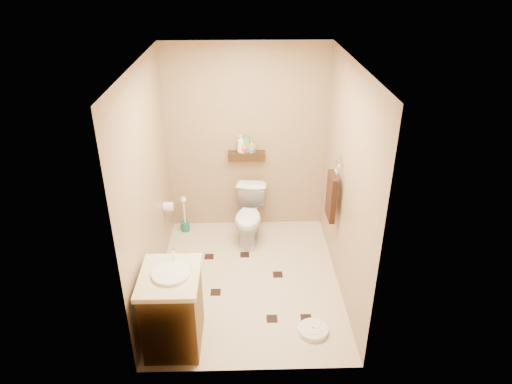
{
  "coord_description": "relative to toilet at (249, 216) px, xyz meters",
  "views": [
    {
      "loc": [
        -0.03,
        -4.09,
        3.26
      ],
      "look_at": [
        0.09,
        0.25,
        0.99
      ],
      "focal_mm": 32.0,
      "sensor_mm": 36.0,
      "label": 1
    }
  ],
  "objects": [
    {
      "name": "floor_accents",
      "position": [
        0.02,
        -0.9,
        -0.34
      ],
      "size": [
        1.15,
        1.22,
        0.01
      ],
      "color": "black",
      "rests_on": "ground"
    },
    {
      "name": "toilet",
      "position": [
        0.0,
        0.0,
        0.0
      ],
      "size": [
        0.46,
        0.71,
        0.68
      ],
      "primitive_type": "imported",
      "rotation": [
        0.0,
        0.0,
        -0.12
      ],
      "color": "white",
      "rests_on": "ground"
    },
    {
      "name": "bottle_e",
      "position": [
        0.04,
        0.34,
        0.81
      ],
      "size": [
        0.11,
        0.11,
        0.17
      ],
      "primitive_type": "imported",
      "rotation": [
        0.0,
        0.0,
        3.85
      ],
      "color": "gold",
      "rests_on": "wall_shelf"
    },
    {
      "name": "bottle_a",
      "position": [
        -0.1,
        0.34,
        0.84
      ],
      "size": [
        0.12,
        0.12,
        0.23
      ],
      "primitive_type": "imported",
      "rotation": [
        0.0,
        0.0,
        5.29
      ],
      "color": "white",
      "rests_on": "wall_shelf"
    },
    {
      "name": "bottle_d",
      "position": [
        -0.03,
        0.34,
        0.85
      ],
      "size": [
        0.13,
        0.13,
        0.24
      ],
      "primitive_type": "imported",
      "rotation": [
        0.0,
        0.0,
        2.18
      ],
      "color": "#3AAF68",
      "rests_on": "wall_shelf"
    },
    {
      "name": "bottle_c",
      "position": [
        -0.05,
        0.34,
        0.8
      ],
      "size": [
        0.13,
        0.13,
        0.15
      ],
      "primitive_type": "imported",
      "rotation": [
        0.0,
        0.0,
        4.64
      ],
      "color": "red",
      "rests_on": "wall_shelf"
    },
    {
      "name": "towel_ring",
      "position": [
        0.89,
        -0.58,
        0.6
      ],
      "size": [
        0.12,
        0.3,
        0.76
      ],
      "color": "silver",
      "rests_on": "wall_right"
    },
    {
      "name": "ground",
      "position": [
        -0.02,
        -0.83,
        -0.34
      ],
      "size": [
        2.5,
        2.5,
        0.0
      ],
      "primitive_type": "plane",
      "color": "beige",
      "rests_on": "ground"
    },
    {
      "name": "toilet_brush",
      "position": [
        -0.84,
        0.24,
        -0.16
      ],
      "size": [
        0.12,
        0.12,
        0.5
      ],
      "color": "#196457",
      "rests_on": "ground"
    },
    {
      "name": "ceiling",
      "position": [
        -0.02,
        -0.83,
        2.06
      ],
      "size": [
        2.0,
        2.5,
        0.02
      ],
      "primitive_type": "cube",
      "color": "silver",
      "rests_on": "wall_back"
    },
    {
      "name": "vanity",
      "position": [
        -0.72,
        -1.72,
        0.06
      ],
      "size": [
        0.53,
        0.64,
        0.9
      ],
      "rotation": [
        0.0,
        0.0,
        -0.0
      ],
      "color": "brown",
      "rests_on": "ground"
    },
    {
      "name": "wall_back",
      "position": [
        -0.02,
        0.42,
        0.86
      ],
      "size": [
        2.0,
        0.04,
        2.4
      ],
      "primitive_type": "cube",
      "color": "#A27F5C",
      "rests_on": "ground"
    },
    {
      "name": "wall_shelf",
      "position": [
        -0.02,
        0.34,
        0.68
      ],
      "size": [
        0.46,
        0.14,
        0.1
      ],
      "primitive_type": "cube",
      "color": "#3D2210",
      "rests_on": "wall_back"
    },
    {
      "name": "wall_front",
      "position": [
        -0.02,
        -2.08,
        0.86
      ],
      "size": [
        2.0,
        0.04,
        2.4
      ],
      "primitive_type": "cube",
      "color": "#A27F5C",
      "rests_on": "ground"
    },
    {
      "name": "bathroom_scale",
      "position": [
        0.59,
        -1.65,
        -0.31
      ],
      "size": [
        0.31,
        0.31,
        0.06
      ],
      "rotation": [
        0.0,
        0.0,
        0.09
      ],
      "color": "white",
      "rests_on": "ground"
    },
    {
      "name": "wall_right",
      "position": [
        0.98,
        -0.83,
        0.86
      ],
      "size": [
        0.04,
        2.5,
        2.4
      ],
      "primitive_type": "cube",
      "color": "#A27F5C",
      "rests_on": "ground"
    },
    {
      "name": "wall_left",
      "position": [
        -1.02,
        -0.83,
        0.86
      ],
      "size": [
        0.04,
        2.5,
        2.4
      ],
      "primitive_type": "cube",
      "color": "#A27F5C",
      "rests_on": "ground"
    },
    {
      "name": "bottle_b",
      "position": [
        -0.06,
        0.34,
        0.82
      ],
      "size": [
        0.12,
        0.12,
        0.18
      ],
      "primitive_type": "imported",
      "rotation": [
        0.0,
        0.0,
        3.86
      ],
      "color": "yellow",
      "rests_on": "wall_shelf"
    },
    {
      "name": "toilet_paper",
      "position": [
        -0.96,
        -0.18,
        0.26
      ],
      "size": [
        0.12,
        0.11,
        0.12
      ],
      "color": "white",
      "rests_on": "wall_left"
    },
    {
      "name": "bottle_f",
      "position": [
        0.04,
        0.34,
        0.79
      ],
      "size": [
        0.13,
        0.13,
        0.13
      ],
      "primitive_type": "imported",
      "rotation": [
        0.0,
        0.0,
        2.67
      ],
      "color": "#4A75BA",
      "rests_on": "wall_shelf"
    }
  ]
}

